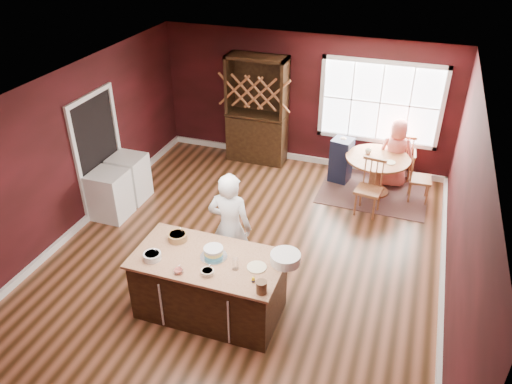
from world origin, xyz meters
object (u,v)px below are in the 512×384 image
dining_table (377,168)px  hutch (257,110)px  chair_north (402,155)px  kitchen_island (210,286)px  high_chair (341,159)px  dryer (129,178)px  toddler (342,141)px  baker (230,228)px  layer_cake (214,252)px  washer (110,195)px  chair_south (369,188)px  chair_east (421,177)px  seated_woman (396,153)px

dining_table → hutch: 2.72m
chair_north → kitchen_island: bearing=59.7°
high_chair → hutch: 2.01m
dining_table → dryer: bearing=-158.4°
hutch → kitchen_island: bearing=-79.0°
toddler → dryer: (-3.55, -2.06, -0.38)m
chair_north → hutch: 3.06m
kitchen_island → dryer: size_ratio=2.26×
dining_table → chair_north: chair_north is taller
baker → toddler: baker is taller
layer_cake → washer: (-2.66, 1.57, -0.56)m
layer_cake → chair_south: layer_cake is taller
chair_south → high_chair: bearing=131.6°
chair_south → hutch: (-2.55, 1.38, 0.61)m
high_chair → toddler: 0.36m
layer_cake → chair_north: size_ratio=0.35×
chair_east → seated_woman: (-0.52, 0.44, 0.20)m
toddler → high_chair: bearing=-70.2°
chair_east → hutch: (-3.39, 0.61, 0.64)m
baker → kitchen_island: bearing=86.7°
kitchen_island → dryer: 3.44m
toddler → hutch: (-1.84, 0.24, 0.32)m
chair_south → dryer: (-4.27, -0.92, -0.08)m
toddler → dryer: bearing=-149.9°
dining_table → chair_south: chair_south is taller
layer_cake → seated_woman: seated_woman is taller
dining_table → washer: washer is taller
dining_table → chair_north: size_ratio=1.17×
chair_north → washer: size_ratio=1.17×
dining_table → toddler: toddler is taller
baker → chair_south: 2.94m
kitchen_island → washer: kitchen_island is taller
dining_table → toddler: size_ratio=4.57×
hutch → baker: bearing=-76.8°
layer_cake → high_chair: (0.92, 4.17, -0.53)m
dryer → toddler: bearing=30.1°
chair_north → high_chair: (-1.13, -0.48, -0.04)m
toddler → hutch: bearing=172.4°
baker → washer: size_ratio=2.03×
chair_east → toddler: (-1.56, 0.36, 0.33)m
baker → high_chair: bearing=-109.6°
high_chair → chair_south: bearing=-46.1°
seated_woman → high_chair: seated_woman is taller
chair_north → seated_woman: size_ratio=0.74×
kitchen_island → washer: 3.06m
chair_north → hutch: bearing=-3.4°
baker → chair_south: (1.67, 2.39, -0.36)m
baker → dryer: baker is taller
high_chair → hutch: (-1.87, 0.34, 0.66)m
hutch → washer: bearing=-120.2°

